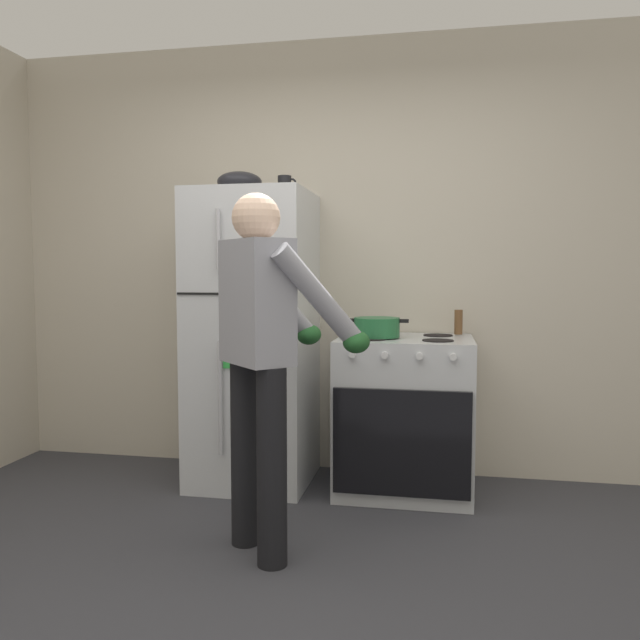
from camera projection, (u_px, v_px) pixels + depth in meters
ground at (254, 633)px, 2.20m from camera, size 8.00×8.00×0.00m
kitchen_wall_back at (341, 258)px, 4.01m from camera, size 6.00×0.10×2.70m
refrigerator at (254, 338)px, 3.76m from camera, size 0.68×0.72×1.73m
stove_range at (405, 415)px, 3.61m from camera, size 0.76×0.67×0.89m
person_cook at (264, 341)px, 2.77m from camera, size 0.68×0.70×1.60m
red_pot at (377, 327)px, 3.57m from camera, size 0.36×0.26×0.11m
coffee_mug at (285, 184)px, 3.71m from camera, size 0.11×0.08×0.10m
pepper_mill at (458, 322)px, 3.72m from camera, size 0.05×0.05×0.14m
mixing_bowl at (240, 182)px, 3.70m from camera, size 0.26×0.26×0.12m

